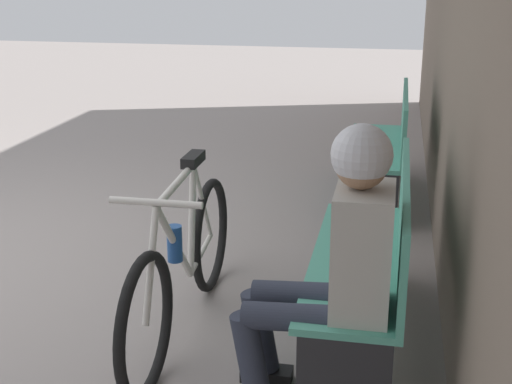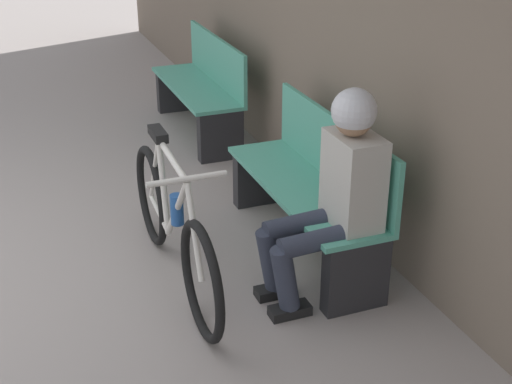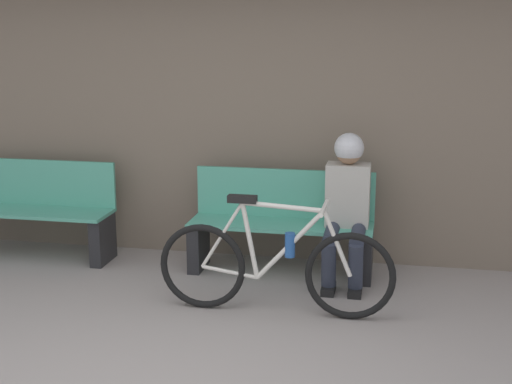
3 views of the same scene
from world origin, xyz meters
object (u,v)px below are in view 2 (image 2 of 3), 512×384
bicycle (173,228)px  person_seated (337,184)px  park_bench_near (310,191)px  park_bench_far (202,91)px

bicycle → person_seated: (0.43, 0.76, 0.32)m
park_bench_near → person_seated: size_ratio=1.26×
park_bench_far → person_seated: bearing=-2.3°
person_seated → park_bench_far: size_ratio=0.83×
person_seated → park_bench_far: bearing=177.7°
park_bench_near → park_bench_far: 2.18m
bicycle → person_seated: bearing=60.5°
bicycle → park_bench_far: (-2.27, 0.87, 0.03)m
bicycle → park_bench_far: bearing=159.1°
park_bench_near → person_seated: (0.53, -0.11, 0.29)m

